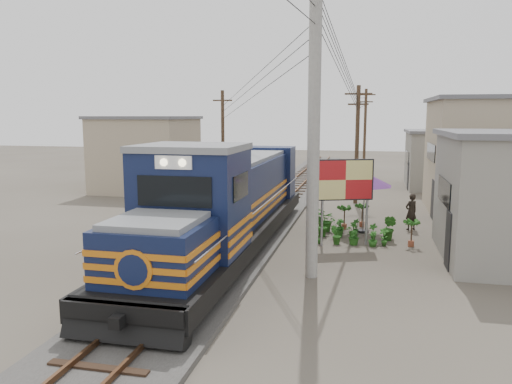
% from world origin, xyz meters
% --- Properties ---
extents(ground, '(120.00, 120.00, 0.00)m').
position_xyz_m(ground, '(0.00, 0.00, 0.00)').
color(ground, '#473F35').
rests_on(ground, ground).
extents(ballast, '(3.60, 70.00, 0.16)m').
position_xyz_m(ballast, '(0.00, 10.00, 0.08)').
color(ballast, '#595651').
rests_on(ballast, ground).
extents(track, '(1.15, 70.00, 0.12)m').
position_xyz_m(track, '(0.00, 10.00, 0.26)').
color(track, '#51331E').
rests_on(track, ground).
extents(locomotive, '(3.15, 17.18, 4.26)m').
position_xyz_m(locomotive, '(0.00, 1.80, 1.84)').
color(locomotive, black).
rests_on(locomotive, ground).
extents(utility_pole_main, '(0.40, 0.40, 10.00)m').
position_xyz_m(utility_pole_main, '(3.50, -0.50, 5.00)').
color(utility_pole_main, '#9E9B93').
rests_on(utility_pole_main, ground).
extents(wooden_pole_mid, '(1.60, 0.24, 7.00)m').
position_xyz_m(wooden_pole_mid, '(4.50, 14.00, 3.68)').
color(wooden_pole_mid, '#4C3826').
rests_on(wooden_pole_mid, ground).
extents(wooden_pole_far, '(1.60, 0.24, 7.50)m').
position_xyz_m(wooden_pole_far, '(4.80, 28.00, 3.93)').
color(wooden_pole_far, '#4C3826').
rests_on(wooden_pole_far, ground).
extents(wooden_pole_left, '(1.60, 0.24, 7.00)m').
position_xyz_m(wooden_pole_left, '(-5.00, 18.00, 3.68)').
color(wooden_pole_left, '#4C3826').
rests_on(wooden_pole_left, ground).
extents(power_lines, '(9.65, 19.00, 3.30)m').
position_xyz_m(power_lines, '(-0.14, 8.49, 7.56)').
color(power_lines, black).
rests_on(power_lines, ground).
extents(shophouse_mid, '(8.40, 7.35, 6.20)m').
position_xyz_m(shophouse_mid, '(12.50, 12.00, 3.11)').
color(shophouse_mid, tan).
rests_on(shophouse_mid, ground).
extents(shophouse_back, '(6.30, 6.30, 4.20)m').
position_xyz_m(shophouse_back, '(11.00, 22.00, 2.11)').
color(shophouse_back, gray).
rests_on(shophouse_back, ground).
extents(shophouse_left, '(6.30, 6.30, 5.20)m').
position_xyz_m(shophouse_left, '(-10.00, 16.00, 2.61)').
color(shophouse_left, tan).
rests_on(shophouse_left, ground).
extents(billboard, '(2.19, 0.88, 3.53)m').
position_xyz_m(billboard, '(4.34, 3.79, 2.60)').
color(billboard, '#99999E').
rests_on(billboard, ground).
extents(market_umbrella, '(3.17, 3.17, 2.76)m').
position_xyz_m(market_umbrella, '(5.07, 6.28, 2.43)').
color(market_umbrella, black).
rests_on(market_umbrella, ground).
extents(vendor, '(0.74, 0.68, 1.70)m').
position_xyz_m(vendor, '(7.21, 7.31, 0.85)').
color(vendor, black).
rests_on(vendor, ground).
extents(plant_nursery, '(3.75, 3.19, 1.10)m').
position_xyz_m(plant_nursery, '(4.25, 5.16, 0.46)').
color(plant_nursery, '#255F1B').
rests_on(plant_nursery, ground).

